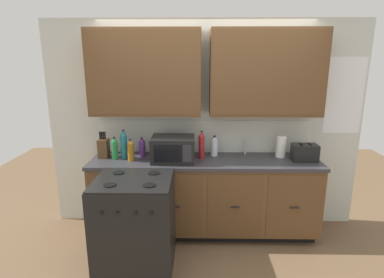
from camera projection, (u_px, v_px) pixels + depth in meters
The scene contains 15 objects.
ground_plane at pixel (205, 246), 3.56m from camera, with size 8.00×8.00×0.00m, color brown.
wall_unit at pixel (205, 94), 3.63m from camera, with size 3.80×0.40×2.52m.
counter_run at pixel (205, 196), 3.73m from camera, with size 2.63×0.64×0.94m.
stove_range at pixel (135, 223), 3.14m from camera, with size 0.76×0.68×0.95m.
microwave at pixel (173, 149), 3.53m from camera, with size 0.48×0.37×0.28m.
toaster at pixel (305, 153), 3.55m from camera, with size 0.28×0.18×0.19m.
knife_block at pixel (104, 148), 3.67m from camera, with size 0.11×0.14×0.31m.
sink_faucet at pixel (245, 146), 3.79m from camera, with size 0.02×0.02×0.20m, color #B2B5BA.
paper_towel_roll at pixel (281, 146), 3.68m from camera, with size 0.12×0.12×0.26m, color white.
bottle_teal at pixel (124, 144), 3.63m from camera, with size 0.08×0.08×0.34m.
bottle_red at pixel (202, 145), 3.62m from camera, with size 0.07×0.07×0.33m.
bottle_violet at pixel (142, 147), 3.73m from camera, with size 0.08×0.08×0.22m.
bottle_amber at pixel (131, 150), 3.55m from camera, with size 0.08×0.08×0.25m.
bottle_green at pixel (115, 148), 3.61m from camera, with size 0.07×0.07×0.26m.
bottle_clear at pixel (214, 146), 3.73m from camera, with size 0.08×0.08×0.25m.
Camera 1 is at (-0.09, -3.15, 2.07)m, focal length 29.32 mm.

